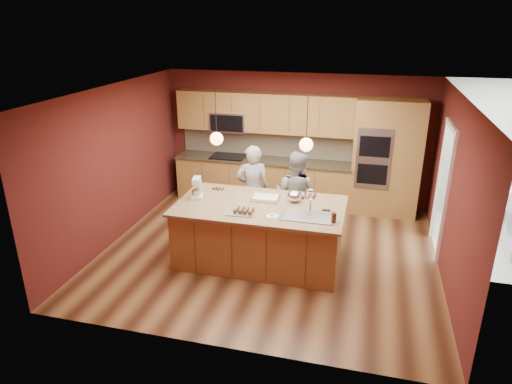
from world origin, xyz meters
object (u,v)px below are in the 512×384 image
(person_right, at_px, (295,195))
(island, at_px, (261,232))
(stand_mixer, at_px, (197,189))
(mixing_bowl, at_px, (294,196))
(person_left, at_px, (252,190))

(person_right, bearing_deg, island, 82.51)
(island, bearing_deg, person_right, 69.15)
(person_right, relative_size, stand_mixer, 4.66)
(stand_mixer, xyz_separation_m, mixing_bowl, (1.57, 0.23, -0.05))
(person_left, height_order, mixing_bowl, person_left)
(island, height_order, mixing_bowl, island)
(mixing_bowl, bearing_deg, island, -150.81)
(person_left, bearing_deg, person_right, 160.72)
(person_left, distance_m, stand_mixer, 1.21)
(island, distance_m, mixing_bowl, 0.79)
(island, distance_m, person_right, 1.11)
(person_right, distance_m, stand_mixer, 1.78)
(island, bearing_deg, stand_mixer, 177.88)
(island, relative_size, stand_mixer, 7.74)
(mixing_bowl, bearing_deg, person_right, 98.22)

